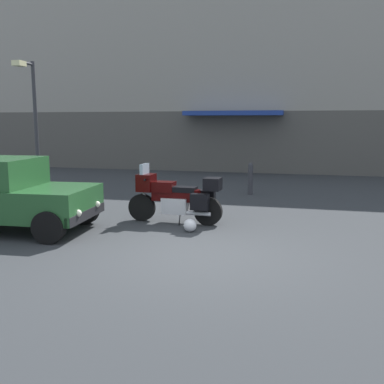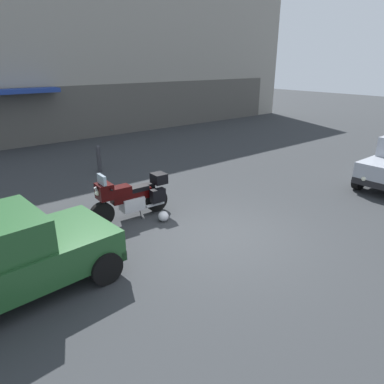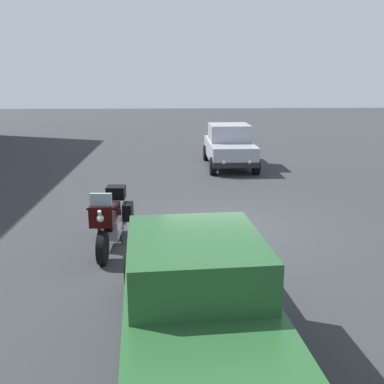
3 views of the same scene
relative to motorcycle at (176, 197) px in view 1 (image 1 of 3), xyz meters
The scene contains 6 objects.
ground_plane 2.65m from the motorcycle, 64.70° to the right, with size 80.00×80.00×0.00m, color #2D3033.
building_facade_rear 12.57m from the motorcycle, 84.70° to the left, with size 36.16×3.40×9.31m.
motorcycle is the anchor object (origin of this frame).
helmet 1.01m from the motorcycle, 54.03° to the right, with size 0.28×0.28×0.28m, color silver.
streetlamp_curbside 6.78m from the motorcycle, 151.74° to the left, with size 0.28×0.94×4.22m.
bollard_curbside 4.66m from the motorcycle, 75.72° to the left, with size 0.16×0.16×1.02m.
Camera 1 is at (1.76, -7.30, 2.33)m, focal length 41.51 mm.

